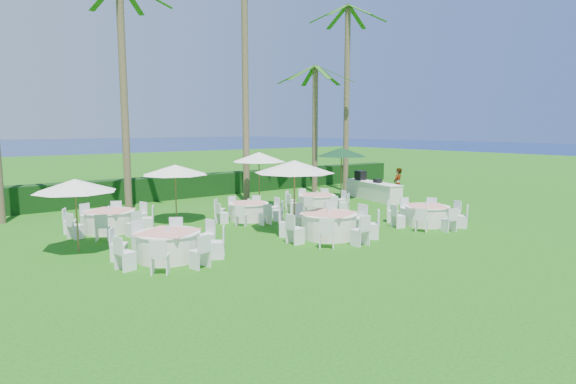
% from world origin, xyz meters
% --- Properties ---
extents(ground, '(120.00, 120.00, 0.00)m').
position_xyz_m(ground, '(0.00, 0.00, 0.00)').
color(ground, '#185C0F').
rests_on(ground, ground).
extents(hedge, '(34.00, 1.00, 1.20)m').
position_xyz_m(hedge, '(0.00, 12.00, 0.60)').
color(hedge, black).
rests_on(hedge, ground).
extents(banquet_table_a, '(3.19, 3.19, 0.96)m').
position_xyz_m(banquet_table_a, '(-4.38, 0.95, 0.42)').
color(banquet_table_a, white).
rests_on(banquet_table_a, ground).
extents(banquet_table_b, '(3.38, 3.38, 1.02)m').
position_xyz_m(banquet_table_b, '(1.10, 0.18, 0.45)').
color(banquet_table_b, white).
rests_on(banquet_table_b, ground).
extents(banquet_table_c, '(2.98, 2.98, 0.91)m').
position_xyz_m(banquet_table_c, '(5.54, -0.57, 0.40)').
color(banquet_table_c, white).
rests_on(banquet_table_c, ground).
extents(banquet_table_d, '(3.05, 3.05, 0.94)m').
position_xyz_m(banquet_table_d, '(-4.51, 5.70, 0.41)').
color(banquet_table_d, white).
rests_on(banquet_table_d, ground).
extents(banquet_table_e, '(2.82, 2.82, 0.87)m').
position_xyz_m(banquet_table_e, '(0.68, 4.50, 0.38)').
color(banquet_table_e, white).
rests_on(banquet_table_e, ground).
extents(banquet_table_f, '(2.92, 2.92, 0.89)m').
position_xyz_m(banquet_table_f, '(4.33, 4.45, 0.39)').
color(banquet_table_f, white).
rests_on(banquet_table_f, ground).
extents(umbrella_a, '(2.40, 2.40, 2.22)m').
position_xyz_m(umbrella_a, '(-6.19, 3.36, 2.03)').
color(umbrella_a, brown).
rests_on(umbrella_a, ground).
extents(umbrella_b, '(2.87, 2.87, 2.59)m').
position_xyz_m(umbrella_b, '(0.71, 1.57, 2.36)').
color(umbrella_b, brown).
rests_on(umbrella_b, ground).
extents(umbrella_c, '(2.59, 2.59, 2.29)m').
position_xyz_m(umbrella_c, '(-1.82, 5.94, 2.09)').
color(umbrella_c, brown).
rests_on(umbrella_c, ground).
extents(umbrella_d, '(2.50, 2.50, 2.60)m').
position_xyz_m(umbrella_d, '(2.82, 6.84, 2.37)').
color(umbrella_d, brown).
rests_on(umbrella_d, ground).
extents(umbrella_green, '(2.61, 2.61, 2.71)m').
position_xyz_m(umbrella_green, '(7.75, 6.43, 2.47)').
color(umbrella_green, brown).
rests_on(umbrella_green, ground).
extents(buffet_table, '(1.67, 4.05, 1.41)m').
position_xyz_m(buffet_table, '(8.95, 5.31, 0.49)').
color(buffet_table, white).
rests_on(buffet_table, ground).
extents(staff_person, '(0.68, 0.52, 1.67)m').
position_xyz_m(staff_person, '(9.76, 4.31, 0.84)').
color(staff_person, gray).
rests_on(staff_person, ground).
extents(palm_b, '(4.32, 4.32, 9.94)m').
position_xyz_m(palm_b, '(-2.49, 9.42, 5.44)').
color(palm_b, brown).
rests_on(palm_b, ground).
extents(palm_c, '(4.21, 4.38, 12.15)m').
position_xyz_m(palm_c, '(3.21, 8.56, 6.56)').
color(palm_c, brown).
rests_on(palm_c, ground).
extents(palm_d, '(4.39, 4.20, 7.26)m').
position_xyz_m(palm_d, '(8.47, 9.38, 4.06)').
color(palm_d, brown).
rests_on(palm_d, ground).
extents(palm_e, '(4.26, 4.36, 10.67)m').
position_xyz_m(palm_e, '(10.22, 8.60, 5.81)').
color(palm_e, brown).
rests_on(palm_e, ground).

